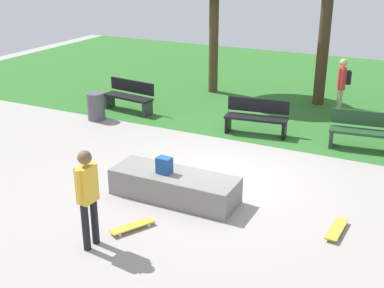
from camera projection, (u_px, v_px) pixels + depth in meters
name	position (u px, v px, depth m)	size (l,w,h in m)	color
ground_plane	(225.00, 178.00, 10.52)	(28.00, 28.00, 0.00)	#9E9993
grass_lawn	(316.00, 88.00, 17.24)	(26.60, 11.85, 0.01)	#2D6B28
concrete_ledge	(174.00, 186.00, 9.58)	(2.48, 0.85, 0.52)	gray
backpack_on_ledge	(164.00, 165.00, 9.45)	(0.28, 0.20, 0.32)	#1E4C8C
skater_performing_trick	(88.00, 192.00, 7.76)	(0.22, 0.43, 1.67)	black
skateboard_by_ledge	(132.00, 226.00, 8.57)	(0.56, 0.80, 0.08)	gold
skateboard_spare	(337.00, 229.00, 8.48)	(0.25, 0.81, 0.08)	gold
park_bench_by_oak	(257.00, 116.00, 12.86)	(1.65, 0.68, 0.91)	black
park_bench_near_lamppost	(129.00, 95.00, 14.67)	(1.65, 0.68, 0.91)	black
park_bench_center_lawn	(365.00, 130.00, 11.87)	(1.65, 0.67, 0.91)	#1E4223
trash_bin	(96.00, 106.00, 13.99)	(0.49, 0.49, 0.77)	#4C4C51
pedestrian_with_backpack	(342.00, 82.00, 14.06)	(0.41, 0.42, 1.66)	tan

